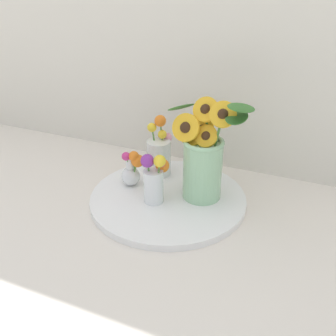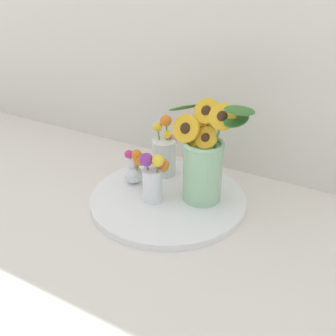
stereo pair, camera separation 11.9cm
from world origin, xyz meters
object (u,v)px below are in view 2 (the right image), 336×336
Objects in this scene: serving_tray at (168,199)px; vase_small_back at (164,152)px; mason_jar_sunflowers at (204,160)px; vase_small_center at (154,177)px; vase_bulb_right at (135,168)px.

vase_small_back is at bearing 124.26° from serving_tray.
vase_small_back is (-0.09, 0.13, 0.09)m from serving_tray.
serving_tray is 1.45× the size of mason_jar_sunflowers.
mason_jar_sunflowers is (0.10, 0.04, 0.14)m from serving_tray.
serving_tray is 0.10m from vase_small_center.
serving_tray is 0.15m from vase_bulb_right.
vase_bulb_right is (-0.13, 0.02, 0.07)m from serving_tray.
mason_jar_sunflowers is at bearing 33.08° from vase_small_center.
mason_jar_sunflowers is 0.16m from vase_small_center.
mason_jar_sunflowers is at bearing 23.12° from serving_tray.
vase_small_center is at bearing -146.92° from mason_jar_sunflowers.
serving_tray is 0.18m from vase_small_back.
vase_bulb_right is at bearing 152.35° from vase_small_center.
serving_tray is at bearing 56.17° from vase_small_center.
mason_jar_sunflowers is 2.08× the size of vase_small_center.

